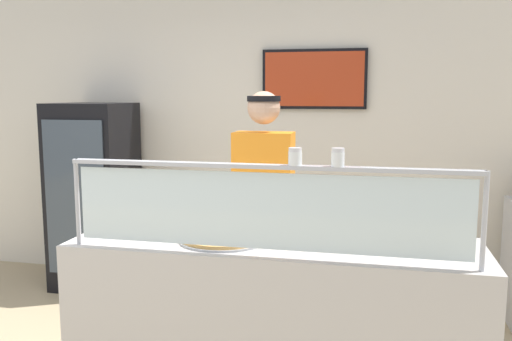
% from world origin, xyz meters
% --- Properties ---
extents(shop_rear_unit, '(6.61, 0.13, 2.70)m').
position_xyz_m(shop_rear_unit, '(1.10, 2.35, 1.36)').
color(shop_rear_unit, silver).
rests_on(shop_rear_unit, ground).
extents(serving_counter, '(2.21, 0.66, 0.95)m').
position_xyz_m(serving_counter, '(1.10, 0.33, 0.47)').
color(serving_counter, '#BCB7B2').
rests_on(serving_counter, ground).
extents(sneeze_guard, '(2.03, 0.06, 0.46)m').
position_xyz_m(sneeze_guard, '(1.10, 0.06, 1.24)').
color(sneeze_guard, '#B2B5BC').
rests_on(sneeze_guard, serving_counter).
extents(pizza_tray, '(0.49, 0.49, 0.04)m').
position_xyz_m(pizza_tray, '(0.83, 0.30, 0.97)').
color(pizza_tray, '#9EA0A8').
rests_on(pizza_tray, serving_counter).
extents(pizza_server, '(0.09, 0.28, 0.01)m').
position_xyz_m(pizza_server, '(0.83, 0.28, 0.99)').
color(pizza_server, '#ADAFB7').
rests_on(pizza_server, pizza_tray).
extents(parmesan_shaker, '(0.07, 0.07, 0.08)m').
position_xyz_m(parmesan_shaker, '(1.25, 0.06, 1.44)').
color(parmesan_shaker, white).
rests_on(parmesan_shaker, sneeze_guard).
extents(pepper_flake_shaker, '(0.06, 0.06, 0.09)m').
position_xyz_m(pepper_flake_shaker, '(1.45, 0.06, 1.45)').
color(pepper_flake_shaker, white).
rests_on(pepper_flake_shaker, sneeze_guard).
extents(worker_figure, '(0.41, 0.50, 1.76)m').
position_xyz_m(worker_figure, '(0.92, 0.92, 1.01)').
color(worker_figure, '#23232D').
rests_on(worker_figure, ground).
extents(drink_fridge, '(0.65, 0.64, 1.66)m').
position_xyz_m(drink_fridge, '(-0.85, 1.90, 0.83)').
color(drink_fridge, black).
rests_on(drink_fridge, ground).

